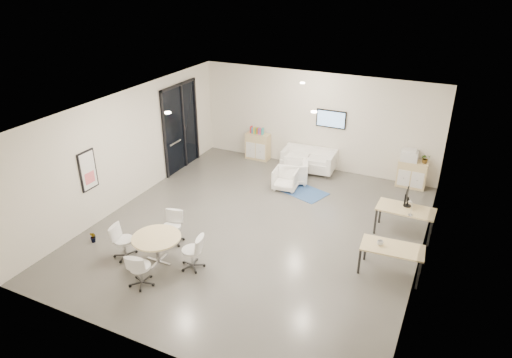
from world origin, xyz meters
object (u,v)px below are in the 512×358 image
Objects in this scene: armchair_right at (286,178)px; round_table at (157,240)px; desk_front at (392,250)px; sideboard_left at (258,146)px; armchair_left at (295,170)px; desk_rear at (406,211)px; loveseat at (309,161)px; sideboard_right at (412,174)px.

armchair_right is 4.94m from round_table.
round_table is at bearing -163.59° from desk_front.
desk_front is at bearing -40.76° from sideboard_left.
round_table is (-1.23, -4.78, 0.23)m from armchair_right.
desk_rear is (3.60, -1.68, 0.26)m from armchair_left.
armchair_left is 5.04m from desk_front.
loveseat is 1.02m from armchair_left.
armchair_left is at bearing 76.36° from round_table.
desk_rear is 1.83m from desk_front.
loveseat is 5.72m from desk_front.
armchair_right is (-0.17, -1.59, 0.02)m from loveseat.
loveseat is 1.58× the size of round_table.
desk_rear is 1.02× the size of desk_front.
sideboard_left is 7.21m from desk_front.
desk_front is at bearing -45.13° from armchair_right.
loveseat is 2.23× the size of armchair_left.
sideboard_right is 8.06m from round_table.
desk_rear is at bearing -23.30° from armchair_right.
sideboard_left is 0.83× the size of round_table.
desk_front is (0.25, -4.71, 0.20)m from sideboard_right.
armchair_right is at bearing 75.59° from round_table.
sideboard_right reaches higher than round_table.
sideboard_right is 3.87m from armchair_right.
desk_rear is 6.13m from round_table.
loveseat is 2.42× the size of armchair_right.
round_table is at bearing -125.33° from sideboard_right.
desk_front is at bearing -88.57° from desk_rear.
loveseat is at bearing 155.58° from armchair_left.
loveseat is at bearing 77.59° from round_table.
desk_rear reaches higher than armchair_right.
sideboard_right is at bearing 0.06° from sideboard_left.
sideboard_right is at bearing 91.09° from armchair_left.
desk_rear is at bearing 36.94° from round_table.
loveseat is (1.96, -0.19, -0.11)m from sideboard_left.
sideboard_right is 3.57m from armchair_left.
sideboard_left is 6.59m from round_table.
desk_front is at bearing 27.12° from armchair_left.
loveseat is 1.27× the size of desk_front.
sideboard_right reaches higher than desk_front.
loveseat reaches higher than round_table.
armchair_right is 3.84m from desk_rear.
loveseat is at bearing 143.55° from desk_rear.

